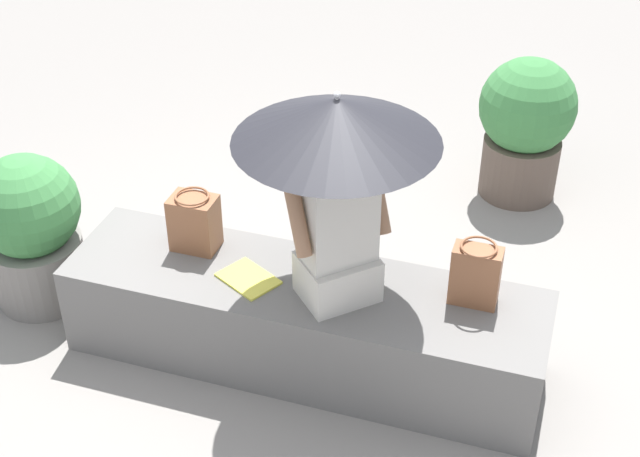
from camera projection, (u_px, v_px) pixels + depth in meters
name	position (u px, v px, depth m)	size (l,w,h in m)	color
ground_plane	(304.00, 358.00, 4.61)	(14.00, 14.00, 0.00)	gray
stone_bench	(303.00, 322.00, 4.47)	(2.38, 0.63, 0.50)	slate
person_seated	(338.00, 228.00, 4.03)	(0.48, 0.47, 0.90)	beige
parasol	(337.00, 120.00, 3.81)	(0.92, 0.92, 1.02)	#B7B7BC
handbag_black	(194.00, 222.00, 4.49)	(0.23, 0.17, 0.31)	brown
tote_bag_canvas	(475.00, 275.00, 4.13)	(0.23, 0.17, 0.32)	brown
magazine	(248.00, 279.00, 4.35)	(0.28, 0.20, 0.01)	#EAE04C
planter_near	(31.00, 228.00, 4.78)	(0.56, 0.56, 0.88)	gray
planter_far	(525.00, 124.00, 5.66)	(0.61, 0.61, 0.94)	brown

